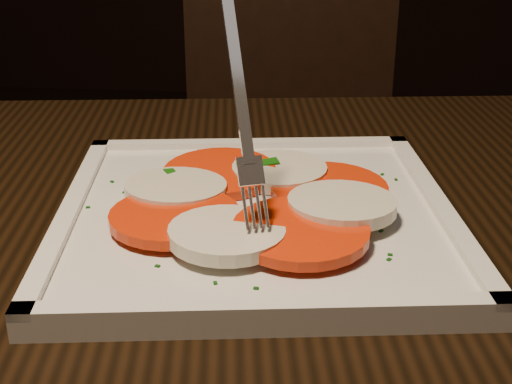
# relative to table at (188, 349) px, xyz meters

# --- Properties ---
(table) EXTENTS (1.29, 0.95, 0.75)m
(table) POSITION_rel_table_xyz_m (0.00, 0.00, 0.00)
(table) COLOR black
(table) RESTS_ON ground
(chair) EXTENTS (0.46, 0.46, 0.93)m
(chair) POSITION_rel_table_xyz_m (0.05, 0.85, -0.12)
(chair) COLOR black
(chair) RESTS_ON ground
(plate) EXTENTS (0.35, 0.35, 0.01)m
(plate) POSITION_rel_table_xyz_m (0.05, 0.04, 0.11)
(plate) COLOR silver
(plate) RESTS_ON table
(caprese_salad) EXTENTS (0.26, 0.26, 0.02)m
(caprese_salad) POSITION_rel_table_xyz_m (0.05, 0.04, 0.12)
(caprese_salad) COLOR red
(caprese_salad) RESTS_ON plate
(fork) EXTENTS (0.06, 0.10, 0.15)m
(fork) POSITION_rel_table_xyz_m (0.04, 0.01, 0.21)
(fork) COLOR white
(fork) RESTS_ON caprese_salad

